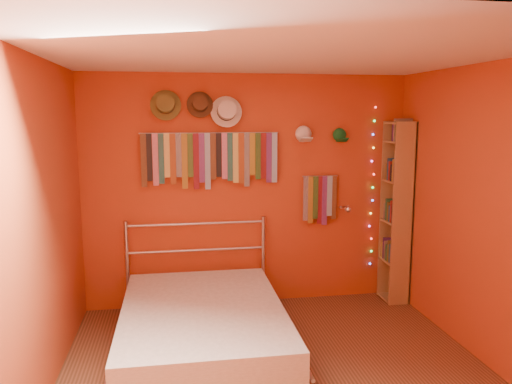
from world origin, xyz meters
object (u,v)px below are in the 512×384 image
reading_lamp (347,209)px  bookshelf (400,211)px  tie_rack (210,157)px  bed (203,327)px

reading_lamp → bookshelf: bearing=-0.9°
tie_rack → bed: bearing=-98.7°
tie_rack → bookshelf: (2.07, -0.15, -0.62)m
bookshelf → bed: bookshelf is taller
reading_lamp → bed: (-1.62, -0.92, -0.83)m
bookshelf → bed: (-2.23, -0.91, -0.79)m
tie_rack → bed: size_ratio=0.71×
bed → bookshelf: bearing=22.3°
reading_lamp → bed: size_ratio=0.13×
tie_rack → bed: 1.77m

